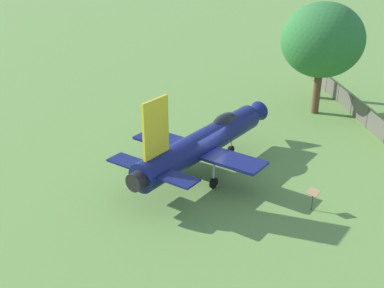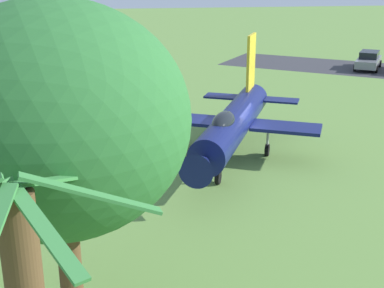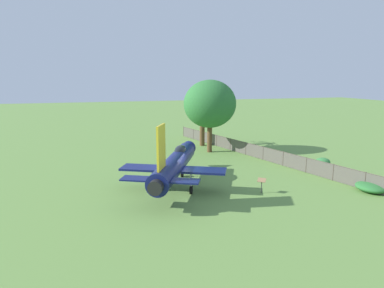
{
  "view_description": "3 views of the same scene",
  "coord_description": "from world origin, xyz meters",
  "px_view_note": "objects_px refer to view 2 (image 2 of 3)",
  "views": [
    {
      "loc": [
        -3.69,
        23.76,
        12.5
      ],
      "look_at": [
        0.47,
        0.64,
        2.09
      ],
      "focal_mm": 44.0,
      "sensor_mm": 36.0,
      "label": 1
    },
    {
      "loc": [
        -5.76,
        -23.18,
        8.85
      ],
      "look_at": [
        -2.78,
        -4.63,
        2.5
      ],
      "focal_mm": 48.95,
      "sensor_mm": 36.0,
      "label": 2
    },
    {
      "loc": [
        5.74,
        24.37,
        8.51
      ],
      "look_at": [
        -2.78,
        -4.63,
        2.5
      ],
      "focal_mm": 31.25,
      "sensor_mm": 36.0,
      "label": 3
    }
  ],
  "objects_px": {
    "info_plaque": "(107,131)",
    "parked_car_gray": "(369,60)",
    "shade_tree": "(58,122)",
    "display_jet": "(233,123)"
  },
  "relations": [
    {
      "from": "display_jet",
      "to": "shade_tree",
      "type": "bearing_deg",
      "value": -5.47
    },
    {
      "from": "shade_tree",
      "to": "parked_car_gray",
      "type": "height_order",
      "value": "shade_tree"
    },
    {
      "from": "info_plaque",
      "to": "display_jet",
      "type": "bearing_deg",
      "value": -29.09
    },
    {
      "from": "display_jet",
      "to": "parked_car_gray",
      "type": "bearing_deg",
      "value": 166.05
    },
    {
      "from": "display_jet",
      "to": "info_plaque",
      "type": "bearing_deg",
      "value": -93.47
    },
    {
      "from": "display_jet",
      "to": "parked_car_gray",
      "type": "height_order",
      "value": "display_jet"
    },
    {
      "from": "display_jet",
      "to": "parked_car_gray",
      "type": "xyz_separation_m",
      "value": [
        17.94,
        21.71,
        -1.13
      ]
    },
    {
      "from": "info_plaque",
      "to": "parked_car_gray",
      "type": "bearing_deg",
      "value": 37.84
    },
    {
      "from": "display_jet",
      "to": "shade_tree",
      "type": "distance_m",
      "value": 13.65
    },
    {
      "from": "shade_tree",
      "to": "display_jet",
      "type": "bearing_deg",
      "value": 58.92
    }
  ]
}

